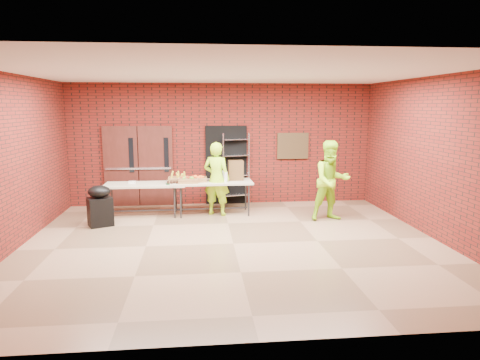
{
  "coord_description": "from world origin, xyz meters",
  "views": [
    {
      "loc": [
        -0.64,
        -7.85,
        2.6
      ],
      "look_at": [
        0.27,
        1.4,
        1.0
      ],
      "focal_mm": 32.0,
      "sensor_mm": 36.0,
      "label": 1
    }
  ],
  "objects_px": {
    "wire_rack": "(236,169)",
    "table_right": "(211,184)",
    "volunteer_woman": "(217,179)",
    "covered_grill": "(100,206)",
    "table_left": "(145,186)",
    "coffee_dispenser": "(236,170)",
    "volunteer_man": "(331,181)"
  },
  "relations": [
    {
      "from": "wire_rack",
      "to": "table_left",
      "type": "height_order",
      "value": "wire_rack"
    },
    {
      "from": "covered_grill",
      "to": "volunteer_woman",
      "type": "distance_m",
      "value": 2.73
    },
    {
      "from": "table_right",
      "to": "coffee_dispenser",
      "type": "relative_size",
      "value": 4.2
    },
    {
      "from": "coffee_dispenser",
      "to": "covered_grill",
      "type": "relative_size",
      "value": 0.53
    },
    {
      "from": "wire_rack",
      "to": "volunteer_woman",
      "type": "bearing_deg",
      "value": -131.45
    },
    {
      "from": "volunteer_woman",
      "to": "volunteer_man",
      "type": "height_order",
      "value": "volunteer_man"
    },
    {
      "from": "table_left",
      "to": "covered_grill",
      "type": "height_order",
      "value": "covered_grill"
    },
    {
      "from": "table_right",
      "to": "covered_grill",
      "type": "distance_m",
      "value": 2.62
    },
    {
      "from": "coffee_dispenser",
      "to": "volunteer_woman",
      "type": "distance_m",
      "value": 0.57
    },
    {
      "from": "table_right",
      "to": "volunteer_woman",
      "type": "bearing_deg",
      "value": -41.87
    },
    {
      "from": "covered_grill",
      "to": "volunteer_man",
      "type": "height_order",
      "value": "volunteer_man"
    },
    {
      "from": "wire_rack",
      "to": "volunteer_woman",
      "type": "relative_size",
      "value": 1.08
    },
    {
      "from": "covered_grill",
      "to": "volunteer_man",
      "type": "xyz_separation_m",
      "value": [
        5.19,
        -0.01,
        0.47
      ]
    },
    {
      "from": "wire_rack",
      "to": "covered_grill",
      "type": "xyz_separation_m",
      "value": [
        -3.16,
        -1.78,
        -0.5
      ]
    },
    {
      "from": "covered_grill",
      "to": "volunteer_woman",
      "type": "height_order",
      "value": "volunteer_woman"
    },
    {
      "from": "wire_rack",
      "to": "table_left",
      "type": "distance_m",
      "value": 2.49
    },
    {
      "from": "wire_rack",
      "to": "table_right",
      "type": "relative_size",
      "value": 0.96
    },
    {
      "from": "covered_grill",
      "to": "volunteer_woman",
      "type": "relative_size",
      "value": 0.51
    },
    {
      "from": "volunteer_man",
      "to": "covered_grill",
      "type": "bearing_deg",
      "value": 172.46
    },
    {
      "from": "table_left",
      "to": "table_right",
      "type": "xyz_separation_m",
      "value": [
        1.58,
        0.03,
        0.02
      ]
    },
    {
      "from": "volunteer_woman",
      "to": "volunteer_man",
      "type": "distance_m",
      "value": 2.7
    },
    {
      "from": "wire_rack",
      "to": "volunteer_woman",
      "type": "height_order",
      "value": "wire_rack"
    },
    {
      "from": "volunteer_man",
      "to": "coffee_dispenser",
      "type": "bearing_deg",
      "value": 147.8
    },
    {
      "from": "volunteer_woman",
      "to": "covered_grill",
      "type": "bearing_deg",
      "value": 38.67
    },
    {
      "from": "volunteer_woman",
      "to": "volunteer_man",
      "type": "bearing_deg",
      "value": -172.28
    },
    {
      "from": "covered_grill",
      "to": "volunteer_man",
      "type": "bearing_deg",
      "value": -25.08
    },
    {
      "from": "volunteer_man",
      "to": "table_right",
      "type": "bearing_deg",
      "value": 155.62
    },
    {
      "from": "table_left",
      "to": "volunteer_woman",
      "type": "xyz_separation_m",
      "value": [
        1.7,
        -0.08,
        0.17
      ]
    },
    {
      "from": "coffee_dispenser",
      "to": "table_left",
      "type": "bearing_deg",
      "value": -175.42
    },
    {
      "from": "coffee_dispenser",
      "to": "table_right",
      "type": "bearing_deg",
      "value": -166.6
    },
    {
      "from": "table_left",
      "to": "volunteer_woman",
      "type": "distance_m",
      "value": 1.71
    },
    {
      "from": "coffee_dispenser",
      "to": "volunteer_woman",
      "type": "bearing_deg",
      "value": -152.72
    }
  ]
}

